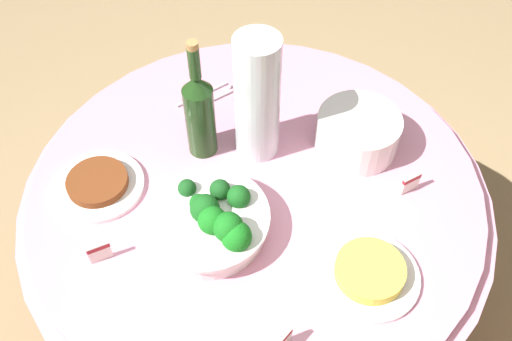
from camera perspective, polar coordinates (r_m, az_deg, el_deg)
ground_plane at (r=2.00m, az=0.00°, el=-14.49°), size 6.00×6.00×0.00m
buffet_table at (r=1.67m, az=0.00°, el=-9.06°), size 1.16×1.16×0.74m
broccoli_bowl at (r=1.25m, az=-4.56°, el=-5.15°), size 0.28×0.28×0.12m
plate_stack at (r=1.43m, az=10.32°, el=3.81°), size 0.21×0.21×0.10m
wine_bottle at (r=1.35m, az=-5.78°, el=5.93°), size 0.07×0.07×0.34m
decorative_fruit_vase at (r=1.33m, az=0.11°, el=6.81°), size 0.11×0.11×0.34m
serving_tongs at (r=1.57m, az=-4.93°, el=7.48°), size 0.17×0.09×0.01m
food_plate_stir_fry at (r=1.40m, az=-15.79°, el=-1.34°), size 0.22×0.22×0.03m
food_plate_fried_egg at (r=1.23m, az=11.47°, el=-10.19°), size 0.22×0.22×0.04m
label_placard_front at (r=1.38m, az=15.50°, el=-1.19°), size 0.05×0.02×0.05m
label_placard_rear at (r=1.27m, az=-15.68°, el=-7.94°), size 0.05×0.01×0.05m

